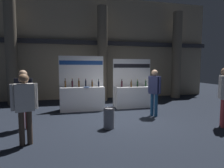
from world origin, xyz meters
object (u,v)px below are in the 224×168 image
(exhibitor_booth_1, at_px, (134,95))
(visitor_3, at_px, (154,89))
(visitor_4, at_px, (25,103))
(visitor_2, at_px, (24,94))
(visitor_6, at_px, (224,91))
(trash_bin, at_px, (109,118))
(exhibitor_booth_0, at_px, (82,96))

(exhibitor_booth_1, height_order, visitor_3, exhibitor_booth_1)
(visitor_3, bearing_deg, visitor_4, -98.91)
(visitor_2, relative_size, visitor_6, 0.97)
(visitor_2, height_order, visitor_4, visitor_2)
(visitor_4, bearing_deg, visitor_6, 164.14)
(trash_bin, bearing_deg, visitor_3, 27.24)
(exhibitor_booth_1, bearing_deg, visitor_3, -83.22)
(visitor_4, bearing_deg, exhibitor_booth_1, -155.43)
(visitor_4, distance_m, visitor_6, 5.61)
(exhibitor_booth_1, distance_m, visitor_4, 5.21)
(exhibitor_booth_0, bearing_deg, visitor_2, -131.70)
(exhibitor_booth_0, relative_size, visitor_4, 1.38)
(visitor_2, bearing_deg, trash_bin, 0.13)
(visitor_3, bearing_deg, exhibitor_booth_1, 155.15)
(visitor_3, relative_size, visitor_6, 0.96)
(exhibitor_booth_1, relative_size, visitor_4, 1.32)
(exhibitor_booth_0, xyz_separation_m, visitor_3, (2.57, -1.60, 0.43))
(visitor_4, height_order, visitor_6, visitor_6)
(exhibitor_booth_0, relative_size, visitor_2, 1.33)
(visitor_6, bearing_deg, trash_bin, -67.11)
(exhibitor_booth_1, height_order, visitor_6, exhibitor_booth_1)
(exhibitor_booth_1, bearing_deg, visitor_6, -63.19)
(exhibitor_booth_0, height_order, visitor_4, exhibitor_booth_0)
(trash_bin, bearing_deg, exhibitor_booth_0, 103.11)
(exhibitor_booth_0, relative_size, exhibitor_booth_1, 1.05)
(trash_bin, distance_m, visitor_6, 3.60)
(exhibitor_booth_0, relative_size, visitor_3, 1.33)
(exhibitor_booth_1, xyz_separation_m, trash_bin, (-1.76, -2.69, -0.26))
(exhibitor_booth_0, distance_m, visitor_4, 3.69)
(visitor_4, xyz_separation_m, visitor_6, (5.61, 0.06, 0.10))
(exhibitor_booth_0, height_order, exhibitor_booth_1, exhibitor_booth_0)
(exhibitor_booth_0, bearing_deg, visitor_3, -31.92)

